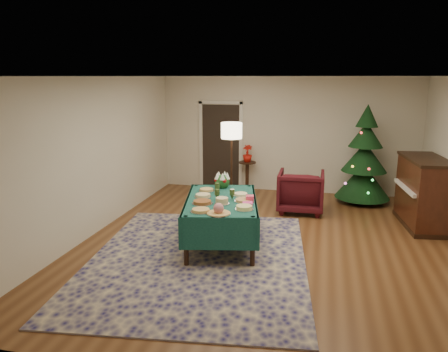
% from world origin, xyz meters
% --- Properties ---
extents(room_shell, '(7.00, 7.00, 7.00)m').
position_xyz_m(room_shell, '(0.00, 0.00, 1.35)').
color(room_shell, '#593319').
rests_on(room_shell, ground).
extents(doorway, '(1.08, 0.04, 2.16)m').
position_xyz_m(doorway, '(-1.60, 3.48, 1.10)').
color(doorway, black).
rests_on(doorway, ground).
extents(rug, '(3.64, 4.53, 0.02)m').
position_xyz_m(rug, '(-0.92, -0.91, 0.01)').
color(rug, '#181652').
rests_on(rug, ground).
extents(buffet_table, '(1.52, 2.15, 0.76)m').
position_xyz_m(buffet_table, '(-0.72, -0.20, 0.61)').
color(buffet_table, black).
rests_on(buffet_table, ground).
extents(platter_0, '(0.30, 0.30, 0.05)m').
position_xyz_m(platter_0, '(-0.85, -0.93, 0.79)').
color(platter_0, silver).
rests_on(platter_0, buffet_table).
extents(platter_1, '(0.35, 0.35, 0.17)m').
position_xyz_m(platter_1, '(-0.57, -0.98, 0.83)').
color(platter_1, silver).
rests_on(platter_1, buffet_table).
extents(platter_2, '(0.28, 0.28, 0.06)m').
position_xyz_m(platter_2, '(-0.26, -0.68, 0.79)').
color(platter_2, silver).
rests_on(platter_2, buffet_table).
extents(platter_3, '(0.33, 0.33, 0.05)m').
position_xyz_m(platter_3, '(-0.95, -0.53, 0.79)').
color(platter_3, silver).
rests_on(platter_3, buffet_table).
extents(platter_4, '(0.23, 0.23, 0.10)m').
position_xyz_m(platter_4, '(-0.64, -0.47, 0.81)').
color(platter_4, silver).
rests_on(platter_4, buffet_table).
extents(platter_5, '(0.31, 0.31, 0.04)m').
position_xyz_m(platter_5, '(-0.34, -0.26, 0.78)').
color(platter_5, silver).
rests_on(platter_5, buffet_table).
extents(platter_6, '(0.28, 0.28, 0.05)m').
position_xyz_m(platter_6, '(-1.04, -0.15, 0.79)').
color(platter_6, silver).
rests_on(platter_6, buffet_table).
extents(platter_7, '(0.26, 0.26, 0.04)m').
position_xyz_m(platter_7, '(-0.45, 0.08, 0.78)').
color(platter_7, silver).
rests_on(platter_7, buffet_table).
extents(platter_8, '(0.27, 0.27, 0.04)m').
position_xyz_m(platter_8, '(-1.08, 0.24, 0.78)').
color(platter_8, silver).
rests_on(platter_8, buffet_table).
extents(goblet_0, '(0.08, 0.08, 0.18)m').
position_xyz_m(goblet_0, '(-0.87, 0.13, 0.86)').
color(goblet_0, '#2D471E').
rests_on(goblet_0, buffet_table).
extents(goblet_1, '(0.08, 0.08, 0.18)m').
position_xyz_m(goblet_1, '(-0.54, -0.21, 0.86)').
color(goblet_1, '#2D471E').
rests_on(goblet_1, buffet_table).
extents(goblet_2, '(0.08, 0.08, 0.18)m').
position_xyz_m(goblet_2, '(-0.77, -0.26, 0.86)').
color(goblet_2, '#2D471E').
rests_on(goblet_2, buffet_table).
extents(napkin_stack, '(0.18, 0.18, 0.04)m').
position_xyz_m(napkin_stack, '(-0.25, -0.42, 0.78)').
color(napkin_stack, '#E64093').
rests_on(napkin_stack, buffet_table).
extents(gift_box, '(0.14, 0.14, 0.10)m').
position_xyz_m(gift_box, '(-0.24, -0.25, 0.82)').
color(gift_box, '#E94060').
rests_on(gift_box, buffet_table).
extents(centerpiece, '(0.28, 0.28, 0.32)m').
position_xyz_m(centerpiece, '(-0.88, 0.54, 0.90)').
color(centerpiece, '#1E4C1E').
rests_on(centerpiece, buffet_table).
extents(armchair, '(0.91, 0.85, 0.93)m').
position_xyz_m(armchair, '(0.45, 1.89, 0.46)').
color(armchair, '#3F0D13').
rests_on(armchair, ground).
extents(floor_lamp, '(0.43, 0.43, 1.78)m').
position_xyz_m(floor_lamp, '(-1.00, 1.93, 1.51)').
color(floor_lamp, '#A57F3F').
rests_on(floor_lamp, ground).
extents(side_table, '(0.41, 0.41, 0.73)m').
position_xyz_m(side_table, '(-0.89, 3.20, 0.36)').
color(side_table, black).
rests_on(side_table, ground).
extents(potted_plant, '(0.22, 0.40, 0.22)m').
position_xyz_m(potted_plant, '(-0.89, 3.20, 0.84)').
color(potted_plant, '#B4170C').
rests_on(potted_plant, side_table).
extents(christmas_tree, '(1.42, 1.42, 2.14)m').
position_xyz_m(christmas_tree, '(1.73, 2.90, 0.96)').
color(christmas_tree, black).
rests_on(christmas_tree, ground).
extents(piano, '(0.83, 1.54, 1.28)m').
position_xyz_m(piano, '(2.67, 1.50, 0.62)').
color(piano, black).
rests_on(piano, ground).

